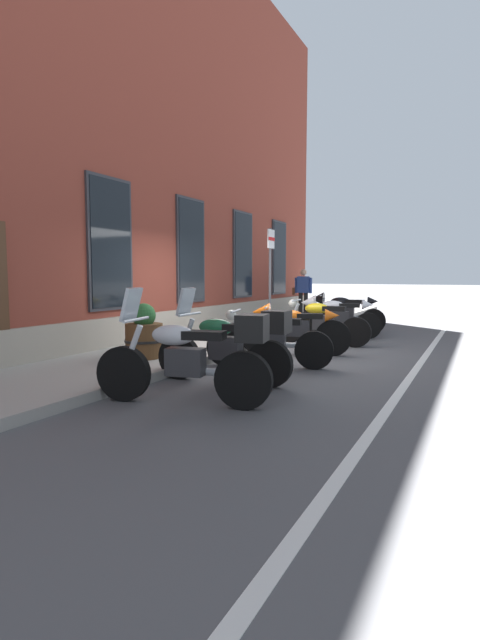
{
  "coord_description": "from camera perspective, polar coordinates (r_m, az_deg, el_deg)",
  "views": [
    {
      "loc": [
        -8.75,
        -4.11,
        1.52
      ],
      "look_at": [
        -1.43,
        -0.48,
        0.76
      ],
      "focal_mm": 27.48,
      "sensor_mm": 36.0,
      "label": 1
    }
  ],
  "objects": [
    {
      "name": "ground_plane",
      "position": [
        9.79,
        1.22,
        -3.62
      ],
      "size": [
        140.0,
        140.0,
        0.0
      ],
      "primitive_type": "plane",
      "color": "#4C4C4F"
    },
    {
      "name": "sidewalk",
      "position": [
        10.31,
        -4.58,
        -2.8
      ],
      "size": [
        26.07,
        2.3,
        0.14
      ],
      "primitive_type": "cube",
      "color": "gray",
      "rests_on": "ground_plane"
    },
    {
      "name": "lane_stripe",
      "position": [
        8.93,
        20.21,
        -4.79
      ],
      "size": [
        26.07,
        0.12,
        0.01
      ],
      "primitive_type": "cube",
      "color": "silver",
      "rests_on": "ground_plane"
    },
    {
      "name": "brick_pub_facade",
      "position": [
        13.63,
        -22.54,
        20.09
      ],
      "size": [
        20.07,
        6.92,
        10.19
      ],
      "color": "brown",
      "rests_on": "ground_plane"
    },
    {
      "name": "motorcycle_silver_touring",
      "position": [
        5.69,
        -5.79,
        -4.35
      ],
      "size": [
        0.8,
        2.14,
        1.37
      ],
      "color": "black",
      "rests_on": "ground_plane"
    },
    {
      "name": "motorcycle_green_touring",
      "position": [
        6.8,
        -1.2,
        -2.85
      ],
      "size": [
        0.62,
        2.04,
        1.33
      ],
      "color": "black",
      "rests_on": "ground_plane"
    },
    {
      "name": "motorcycle_grey_naked",
      "position": [
        8.02,
        3.23,
        -2.2
      ],
      "size": [
        0.74,
        2.06,
        0.94
      ],
      "color": "black",
      "rests_on": "ground_plane"
    },
    {
      "name": "motorcycle_orange_sport",
      "position": [
        9.33,
        5.98,
        -0.74
      ],
      "size": [
        0.78,
        2.04,
        0.98
      ],
      "color": "black",
      "rests_on": "ground_plane"
    },
    {
      "name": "motorcycle_yellow_naked",
      "position": [
        10.65,
        9.33,
        -0.33
      ],
      "size": [
        0.62,
        2.12,
        0.98
      ],
      "color": "black",
      "rests_on": "ground_plane"
    },
    {
      "name": "motorcycle_white_sport",
      "position": [
        11.87,
        10.83,
        0.59
      ],
      "size": [
        0.86,
        2.01,
        1.03
      ],
      "color": "black",
      "rests_on": "ground_plane"
    },
    {
      "name": "motorcycle_black_sport",
      "position": [
        13.26,
        11.64,
        1.1
      ],
      "size": [
        0.62,
        2.15,
        1.05
      ],
      "color": "black",
      "rests_on": "ground_plane"
    },
    {
      "name": "pedestrian_blue_top",
      "position": [
        16.58,
        7.36,
        3.49
      ],
      "size": [
        0.24,
        0.66,
        1.56
      ],
      "color": "black",
      "rests_on": "sidewalk"
    },
    {
      "name": "parking_sign",
      "position": [
        11.63,
        3.55,
        6.33
      ],
      "size": [
        0.36,
        0.07,
        2.47
      ],
      "color": "#4C4C51",
      "rests_on": "sidewalk"
    },
    {
      "name": "barrel_planter",
      "position": [
        8.32,
        -11.11,
        -1.75
      ],
      "size": [
        0.65,
        0.65,
        0.91
      ],
      "color": "brown",
      "rests_on": "sidewalk"
    }
  ]
}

